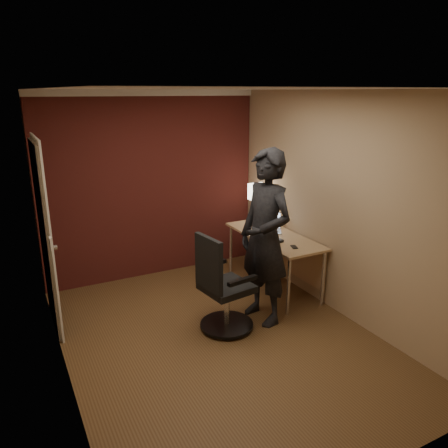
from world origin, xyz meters
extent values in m
plane|color=brown|center=(0.00, 0.00, 0.00)|extent=(4.00, 4.00, 0.00)
plane|color=white|center=(0.00, 0.00, 2.50)|extent=(4.00, 4.00, 0.00)
plane|color=tan|center=(0.00, 2.00, 1.25)|extent=(3.00, 0.00, 3.00)
plane|color=tan|center=(0.00, -2.00, 1.25)|extent=(3.00, 0.00, 3.00)
plane|color=tan|center=(-1.50, 0.00, 1.25)|extent=(0.00, 4.00, 4.00)
plane|color=tan|center=(1.50, 0.00, 1.25)|extent=(0.00, 4.00, 4.00)
cube|color=maroon|center=(0.00, 1.97, 1.25)|extent=(2.98, 0.06, 2.50)
cube|color=silver|center=(0.00, 1.96, 2.46)|extent=(3.00, 0.08, 0.08)
cube|color=silver|center=(0.00, -1.96, 2.46)|extent=(3.00, 0.08, 0.08)
cube|color=silver|center=(-1.46, 0.00, 2.46)|extent=(0.08, 4.00, 0.08)
cube|color=silver|center=(1.46, 0.00, 2.46)|extent=(0.08, 4.00, 0.08)
cube|color=silver|center=(-1.48, 1.10, 1.00)|extent=(0.05, 0.82, 2.02)
cube|color=silver|center=(-1.46, 1.10, 1.00)|extent=(0.02, 0.92, 2.12)
cylinder|color=silver|center=(-1.43, 0.77, 1.00)|extent=(0.05, 0.05, 0.05)
cube|color=silver|center=(-1.49, 0.45, 1.15)|extent=(0.02, 0.08, 0.12)
cube|color=tan|center=(1.18, 0.76, 0.71)|extent=(0.60, 1.50, 0.03)
cube|color=tan|center=(1.46, 0.76, 0.43)|extent=(0.02, 1.38, 0.54)
cylinder|color=silver|center=(0.93, 0.07, 0.35)|extent=(0.04, 0.04, 0.70)
cylinder|color=silver|center=(0.93, 1.45, 0.35)|extent=(0.04, 0.04, 0.70)
cylinder|color=silver|center=(1.43, 0.07, 0.35)|extent=(0.04, 0.04, 0.70)
cylinder|color=silver|center=(1.43, 1.45, 0.35)|extent=(0.04, 0.04, 0.70)
cube|color=silver|center=(1.31, 1.36, 0.74)|extent=(0.11, 0.11, 0.01)
cylinder|color=silver|center=(1.31, 1.36, 0.90)|extent=(0.01, 0.01, 0.30)
cube|color=white|center=(1.31, 1.36, 1.16)|extent=(0.22, 0.22, 0.22)
cube|color=silver|center=(1.18, 0.90, 0.74)|extent=(0.40, 0.37, 0.01)
cube|color=silver|center=(1.24, 1.00, 0.85)|extent=(0.31, 0.22, 0.22)
cube|color=#B2CCF2|center=(1.24, 0.99, 0.85)|extent=(0.28, 0.19, 0.19)
cube|color=gray|center=(1.18, 0.89, 0.75)|extent=(0.31, 0.26, 0.00)
cube|color=black|center=(1.09, 0.52, 0.75)|extent=(0.08, 0.11, 0.03)
cube|color=black|center=(1.13, 0.27, 0.73)|extent=(0.09, 0.13, 0.01)
cylinder|color=black|center=(0.17, 0.13, 0.04)|extent=(0.58, 0.58, 0.03)
cylinder|color=silver|center=(0.17, 0.13, 0.26)|extent=(0.06, 0.06, 0.43)
cube|color=black|center=(0.17, 0.13, 0.49)|extent=(0.54, 0.54, 0.07)
cube|color=black|center=(-0.06, 0.10, 0.81)|extent=(0.11, 0.44, 0.57)
cube|color=black|center=(0.13, 0.40, 0.66)|extent=(0.36, 0.10, 0.04)
cube|color=black|center=(0.20, -0.13, 0.66)|extent=(0.36, 0.10, 0.04)
imported|color=black|center=(0.64, 0.13, 0.96)|extent=(0.56, 0.76, 1.93)
camera|label=1|loc=(-1.82, -3.60, 2.48)|focal=35.00mm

